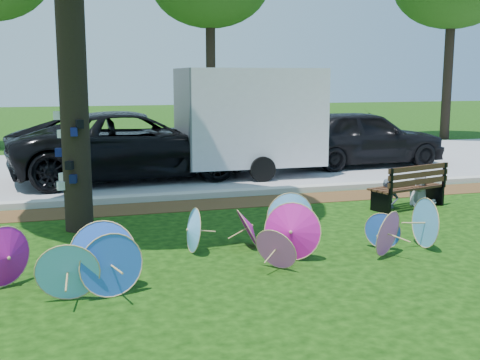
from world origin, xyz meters
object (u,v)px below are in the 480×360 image
object	(u,v)px
black_van	(134,145)
parasol_pile	(228,240)
dark_pickup	(361,138)
cargo_trailer	(250,116)
person_right	(422,175)
park_bench	(407,186)
person_left	(389,180)

from	to	relation	value
black_van	parasol_pile	bearing A→B (deg)	177.54
black_van	dark_pickup	world-z (taller)	black_van
black_van	cargo_trailer	bearing A→B (deg)	-100.10
dark_pickup	person_right	distance (m)	5.19
black_van	person_right	xyz separation A→B (m)	(4.86, -4.63, -0.21)
parasol_pile	dark_pickup	world-z (taller)	dark_pickup
cargo_trailer	parasol_pile	bearing A→B (deg)	-109.00
park_bench	person_right	size ratio (longest dim) A/B	1.32
parasol_pile	park_bench	world-z (taller)	park_bench
parasol_pile	person_left	distance (m)	4.57
black_van	dark_pickup	bearing A→B (deg)	-91.84
black_van	person_left	distance (m)	6.23
parasol_pile	dark_pickup	bearing A→B (deg)	52.09
parasol_pile	park_bench	distance (m)	4.84
cargo_trailer	person_left	world-z (taller)	cargo_trailer
black_van	person_right	bearing A→B (deg)	-138.89
parasol_pile	person_right	distance (m)	5.17
cargo_trailer	person_left	size ratio (longest dim) A/B	3.13
dark_pickup	person_right	size ratio (longest dim) A/B	3.84
person_left	dark_pickup	bearing A→B (deg)	84.42
dark_pickup	park_bench	distance (m)	5.35
person_left	person_right	size ratio (longest dim) A/B	0.89
dark_pickup	person_right	world-z (taller)	dark_pickup
park_bench	person_left	size ratio (longest dim) A/B	1.48
dark_pickup	cargo_trailer	bearing A→B (deg)	98.35
dark_pickup	person_left	world-z (taller)	dark_pickup
person_right	park_bench	bearing A→B (deg)	-153.08
park_bench	cargo_trailer	bearing A→B (deg)	95.51
dark_pickup	cargo_trailer	size ratio (longest dim) A/B	1.37
parasol_pile	person_right	size ratio (longest dim) A/B	5.12
parasol_pile	dark_pickup	size ratio (longest dim) A/B	1.33
dark_pickup	person_right	xyz separation A→B (m)	(-1.36, -5.00, -0.18)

